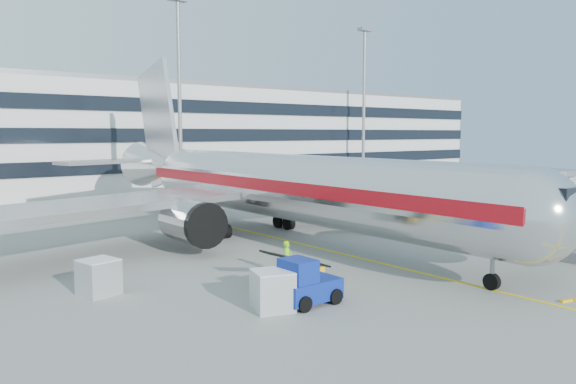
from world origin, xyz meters
TOP-DOWN VIEW (x-y plane):
  - ground at (0.00, 0.00)m, footprint 180.00×180.00m
  - lead_in_line at (0.00, 10.00)m, footprint 0.25×70.00m
  - main_jet at (0.00, 11.72)m, footprint 50.95×48.70m
  - terminal at (0.00, 57.95)m, footprint 150.00×24.25m
  - light_mast_centre at (8.00, 42.00)m, footprint 2.40×1.20m
  - light_mast_east at (42.00, 42.00)m, footprint 2.40×1.20m
  - belt_loader at (-7.74, -0.38)m, footprint 4.29×1.68m
  - baggage_tug at (-9.40, -3.81)m, footprint 3.10×2.00m
  - cargo_container_left at (-11.13, -3.48)m, footprint 2.23×2.23m
  - cargo_container_right at (-16.62, 4.11)m, footprint 2.04×2.04m
  - cargo_container_front at (-9.80, -3.17)m, footprint 1.87×1.87m
  - ramp_worker at (-6.63, 1.08)m, footprint 0.89×0.79m

SIDE VIEW (x-z plane):
  - ground at x=0.00m, z-range 0.00..0.00m
  - lead_in_line at x=0.00m, z-range 0.00..0.01m
  - belt_loader at x=-7.74m, z-range -0.44..1.60m
  - cargo_container_front at x=-9.80m, z-range 0.00..1.55m
  - cargo_container_right at x=-16.62m, z-range 0.01..1.84m
  - cargo_container_left at x=-11.13m, z-range 0.01..1.89m
  - baggage_tug at x=-9.40m, z-range -0.15..2.16m
  - ramp_worker at x=-6.63m, z-range 0.00..2.05m
  - main_jet at x=0.00m, z-range -3.79..12.26m
  - terminal at x=0.00m, z-range 0.00..15.60m
  - light_mast_centre at x=8.00m, z-range 2.15..27.60m
  - light_mast_east at x=42.00m, z-range 2.15..27.60m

